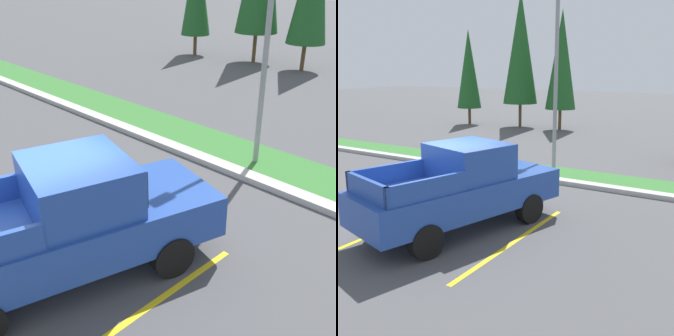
{
  "view_description": "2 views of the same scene",
  "coord_description": "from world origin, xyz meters",
  "views": [
    {
      "loc": [
        6.05,
        -3.06,
        4.87
      ],
      "look_at": [
        0.69,
        2.27,
        1.2
      ],
      "focal_mm": 45.1,
      "sensor_mm": 36.0,
      "label": 1
    },
    {
      "loc": [
        6.85,
        -8.01,
        3.89
      ],
      "look_at": [
        1.59,
        0.57,
        1.5
      ],
      "focal_mm": 45.37,
      "sensor_mm": 36.0,
      "label": 2
    }
  ],
  "objects": [
    {
      "name": "ground_plane",
      "position": [
        0.0,
        0.0,
        0.0
      ],
      "size": [
        120.0,
        120.0,
        0.0
      ],
      "primitive_type": "plane",
      "color": "#4C4C4F"
    },
    {
      "name": "parking_line_near",
      "position": [
        -0.81,
        -0.18,
        0.0
      ],
      "size": [
        0.12,
        4.8,
        0.01
      ],
      "primitive_type": "cube",
      "color": "yellow",
      "rests_on": "ground"
    },
    {
      "name": "parking_line_far",
      "position": [
        2.29,
        -0.18,
        0.0
      ],
      "size": [
        0.12,
        4.8,
        0.01
      ],
      "primitive_type": "cube",
      "color": "yellow",
      "rests_on": "ground"
    },
    {
      "name": "curb_strip",
      "position": [
        0.0,
        5.0,
        0.07
      ],
      "size": [
        56.0,
        0.4,
        0.15
      ],
      "primitive_type": "cube",
      "color": "#B2B2AD",
      "rests_on": "ground"
    },
    {
      "name": "grass_median",
      "position": [
        0.0,
        6.1,
        0.03
      ],
      "size": [
        56.0,
        1.8,
        0.06
      ],
      "primitive_type": "cube",
      "color": "#387533",
      "rests_on": "ground"
    },
    {
      "name": "pickup_truck_main",
      "position": [
        0.75,
        -0.13,
        1.04
      ],
      "size": [
        3.2,
        5.53,
        2.1
      ],
      "color": "black",
      "rests_on": "ground"
    },
    {
      "name": "street_light",
      "position": [
        0.38,
        5.74,
        3.92
      ],
      "size": [
        0.24,
        1.49,
        6.75
      ],
      "color": "gray",
      "rests_on": "ground"
    },
    {
      "name": "cypress_tree_leftmost",
      "position": [
        -10.85,
        15.97,
        3.77
      ],
      "size": [
        1.67,
        1.67,
        6.41
      ],
      "color": "brown",
      "rests_on": "ground"
    },
    {
      "name": "cypress_tree_left_inner",
      "position": [
        -7.21,
        16.72,
        5.11
      ],
      "size": [
        2.25,
        2.25,
        8.67
      ],
      "color": "brown",
      "rests_on": "ground"
    },
    {
      "name": "cypress_tree_center",
      "position": [
        -4.33,
        16.77,
        4.33
      ],
      "size": [
        1.91,
        1.91,
        7.35
      ],
      "color": "brown",
      "rests_on": "ground"
    }
  ]
}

